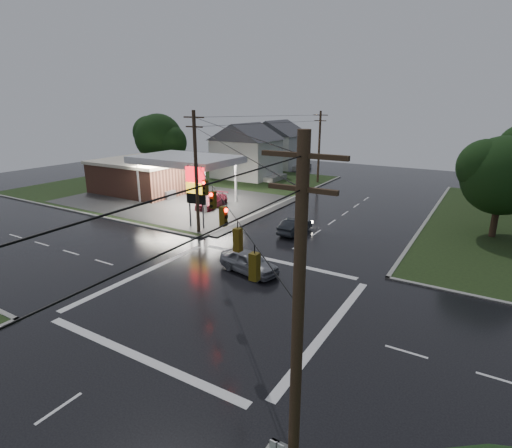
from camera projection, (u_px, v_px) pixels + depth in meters
The scene contains 15 objects.
ground at pixel (222, 297), 24.79m from camera, with size 120.00×120.00×0.00m, color black.
grass_nw at pixel (182, 184), 58.93m from camera, with size 36.00×36.00×0.08m, color black.
gas_station at pixel (151, 174), 52.88m from camera, with size 26.20×18.00×5.60m.
pylon_sign at pixel (195, 187), 37.42m from camera, with size 2.00×0.35×6.00m.
utility_pole_nw at pixel (196, 171), 35.60m from camera, with size 2.20×0.32×11.00m.
utility_pole_se at pixel (297, 332), 10.65m from camera, with size 2.20×0.32×11.00m.
utility_pole_n at pixel (319, 146), 59.03m from camera, with size 2.20×0.32×10.50m.
traffic_signals at pixel (219, 196), 22.88m from camera, with size 26.87×26.87×1.47m.
house_near at pixel (247, 150), 63.36m from camera, with size 11.05×8.48×8.60m.
house_far at pixel (277, 143), 73.68m from camera, with size 11.05×8.48×8.60m.
tree_nw_behind at pixel (159, 138), 64.29m from camera, with size 8.93×7.60×10.00m.
tree_ne_near at pixel (504, 176), 34.21m from camera, with size 7.99×6.80×8.98m.
car_north at pixel (295, 226), 36.81m from camera, with size 1.49×4.29×1.41m, color black.
car_crossing at pixel (249, 262), 28.23m from camera, with size 1.87×4.66×1.59m, color gray.
car_pump at pixel (212, 201), 45.92m from camera, with size 2.07×5.10×1.48m, color maroon.
Camera 1 is at (13.38, -18.08, 11.57)m, focal length 28.00 mm.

